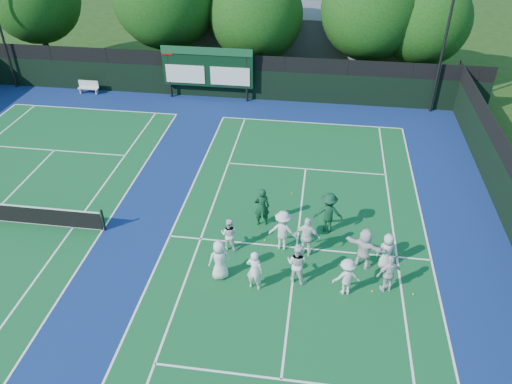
# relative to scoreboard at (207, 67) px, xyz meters

# --- Properties ---
(ground) EXTENTS (120.00, 120.00, 0.00)m
(ground) POSITION_rel_scoreboard_xyz_m (7.01, -15.59, -2.19)
(ground) COLOR #1B380F
(ground) RESTS_ON ground
(court_apron) EXTENTS (34.00, 32.00, 0.01)m
(court_apron) POSITION_rel_scoreboard_xyz_m (1.01, -14.59, -2.19)
(court_apron) COLOR navy
(court_apron) RESTS_ON ground
(near_court) EXTENTS (11.05, 23.85, 0.01)m
(near_court) POSITION_rel_scoreboard_xyz_m (7.01, -14.59, -2.18)
(near_court) COLOR #115528
(near_court) RESTS_ON ground
(back_fence) EXTENTS (34.00, 0.08, 3.00)m
(back_fence) POSITION_rel_scoreboard_xyz_m (1.01, 0.41, -0.83)
(back_fence) COLOR black
(back_fence) RESTS_ON ground
(scoreboard) EXTENTS (6.00, 0.21, 3.55)m
(scoreboard) POSITION_rel_scoreboard_xyz_m (0.00, 0.00, 0.00)
(scoreboard) COLOR black
(scoreboard) RESTS_ON ground
(clubhouse) EXTENTS (18.00, 6.00, 4.00)m
(clubhouse) POSITION_rel_scoreboard_xyz_m (5.01, 8.41, -0.19)
(clubhouse) COLOR #5A5A5F
(clubhouse) RESTS_ON ground
(light_pole_right) EXTENTS (1.20, 0.30, 10.12)m
(light_pole_right) POSITION_rel_scoreboard_xyz_m (14.51, 0.11, 4.11)
(light_pole_right) COLOR black
(light_pole_right) RESTS_ON ground
(bench) EXTENTS (1.42, 0.40, 0.90)m
(bench) POSITION_rel_scoreboard_xyz_m (-8.38, -0.22, -1.71)
(bench) COLOR silver
(bench) RESTS_ON ground
(tree_a) EXTENTS (6.36, 6.36, 8.42)m
(tree_a) POSITION_rel_scoreboard_xyz_m (-13.15, 3.99, 2.88)
(tree_a) COLOR black
(tree_a) RESTS_ON ground
(tree_c) EXTENTS (6.44, 6.44, 7.91)m
(tree_c) POSITION_rel_scoreboard_xyz_m (2.80, 3.99, 2.33)
(tree_c) COLOR black
(tree_c) RESTS_ON ground
(tree_d) EXTENTS (6.70, 6.70, 8.65)m
(tree_d) POSITION_rel_scoreboard_xyz_m (10.51, 3.99, 2.93)
(tree_d) COLOR black
(tree_d) RESTS_ON ground
(tree_e) EXTENTS (5.93, 5.93, 7.66)m
(tree_e) POSITION_rel_scoreboard_xyz_m (14.00, 3.99, 2.35)
(tree_e) COLOR black
(tree_e) RESTS_ON ground
(tennis_ball_0) EXTENTS (0.07, 0.07, 0.07)m
(tennis_ball_0) POSITION_rel_scoreboard_xyz_m (5.64, -14.31, -2.16)
(tennis_ball_0) COLOR #C9E41A
(tennis_ball_0) RESTS_ON ground
(tennis_ball_1) EXTENTS (0.07, 0.07, 0.07)m
(tennis_ball_1) POSITION_rel_scoreboard_xyz_m (10.46, -14.45, -2.16)
(tennis_ball_1) COLOR #C9E41A
(tennis_ball_1) RESTS_ON ground
(tennis_ball_2) EXTENTS (0.07, 0.07, 0.07)m
(tennis_ball_2) POSITION_rel_scoreboard_xyz_m (11.54, -16.66, -2.16)
(tennis_ball_2) COLOR #C9E41A
(tennis_ball_2) RESTS_ON ground
(tennis_ball_4) EXTENTS (0.07, 0.07, 0.07)m
(tennis_ball_4) POSITION_rel_scoreboard_xyz_m (6.49, -10.60, -2.16)
(tennis_ball_4) COLOR #C9E41A
(tennis_ball_4) RESTS_ON ground
(tennis_ball_5) EXTENTS (0.07, 0.07, 0.07)m
(tennis_ball_5) POSITION_rel_scoreboard_xyz_m (10.03, -16.71, -2.16)
(tennis_ball_5) COLOR #C9E41A
(tennis_ball_5) RESTS_ON ground
(player_front_0) EXTENTS (0.99, 0.83, 1.73)m
(player_front_0) POSITION_rel_scoreboard_xyz_m (4.20, -16.72, -1.33)
(player_front_0) COLOR white
(player_front_0) RESTS_ON ground
(player_front_1) EXTENTS (0.71, 0.53, 1.75)m
(player_front_1) POSITION_rel_scoreboard_xyz_m (5.61, -17.11, -1.31)
(player_front_1) COLOR white
(player_front_1) RESTS_ON ground
(player_front_2) EXTENTS (1.02, 0.90, 1.74)m
(player_front_2) POSITION_rel_scoreboard_xyz_m (7.14, -16.48, -1.32)
(player_front_2) COLOR white
(player_front_2) RESTS_ON ground
(player_front_3) EXTENTS (1.15, 0.82, 1.60)m
(player_front_3) POSITION_rel_scoreboard_xyz_m (9.00, -16.90, -1.39)
(player_front_3) COLOR silver
(player_front_3) RESTS_ON ground
(player_front_4) EXTENTS (1.05, 0.73, 1.65)m
(player_front_4) POSITION_rel_scoreboard_xyz_m (10.54, -16.54, -1.36)
(player_front_4) COLOR silver
(player_front_4) RESTS_ON ground
(player_back_0) EXTENTS (0.81, 0.67, 1.50)m
(player_back_0) POSITION_rel_scoreboard_xyz_m (4.24, -14.98, -1.44)
(player_back_0) COLOR white
(player_back_0) RESTS_ON ground
(player_back_1) EXTENTS (1.24, 0.79, 1.83)m
(player_back_1) POSITION_rel_scoreboard_xyz_m (6.41, -14.64, -1.28)
(player_back_1) COLOR silver
(player_back_1) RESTS_ON ground
(player_back_2) EXTENTS (1.12, 0.58, 1.83)m
(player_back_2) POSITION_rel_scoreboard_xyz_m (7.43, -14.92, -1.28)
(player_back_2) COLOR white
(player_back_2) RESTS_ON ground
(player_back_3) EXTENTS (1.77, 1.17, 1.83)m
(player_back_3) POSITION_rel_scoreboard_xyz_m (9.68, -15.31, -1.28)
(player_back_3) COLOR white
(player_back_3) RESTS_ON ground
(player_back_4) EXTENTS (0.89, 0.71, 1.58)m
(player_back_4) POSITION_rel_scoreboard_xyz_m (10.57, -15.20, -1.40)
(player_back_4) COLOR silver
(player_back_4) RESTS_ON ground
(coach_left) EXTENTS (0.76, 0.58, 1.87)m
(coach_left) POSITION_rel_scoreboard_xyz_m (5.35, -13.16, -1.26)
(coach_left) COLOR #103B21
(coach_left) RESTS_ON ground
(coach_right) EXTENTS (1.26, 0.74, 1.92)m
(coach_right) POSITION_rel_scoreboard_xyz_m (8.24, -13.22, -1.23)
(coach_right) COLOR #103C25
(coach_right) RESTS_ON ground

